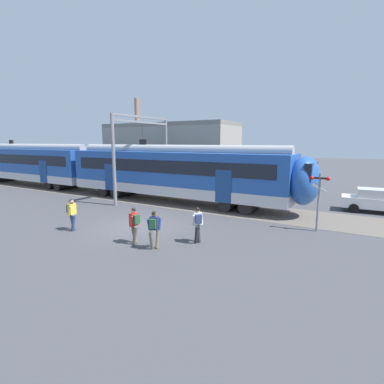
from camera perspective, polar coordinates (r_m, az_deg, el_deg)
name	(u,v)px	position (r m, az deg, el deg)	size (l,w,h in m)	color
ground_plane	(139,226)	(16.75, -10.08, -6.36)	(160.00, 160.00, 0.00)	#424247
track_bed	(77,190)	(30.53, -21.13, 0.35)	(80.00, 4.40, 0.01)	#605951
commuter_train	(93,168)	(28.37, -18.27, 4.44)	(38.05, 3.07, 4.73)	silver
pedestrian_yellow	(72,212)	(16.59, -21.92, -3.54)	(0.64, 0.53, 1.67)	navy
pedestrian_red	(134,222)	(13.67, -10.94, -5.72)	(0.62, 0.59, 1.67)	#6B6051
pedestrian_navy	(154,227)	(12.87, -7.24, -6.59)	(0.53, 0.70, 1.67)	#6B6051
pedestrian_white	(198,222)	(13.53, 1.08, -5.71)	(0.50, 0.68, 1.67)	#28282D
parked_car_white	(375,201)	(22.75, 31.55, -1.41)	(4.09, 1.93, 1.54)	silver
catenary_gantry	(143,145)	(24.26, -9.39, 8.87)	(0.24, 6.64, 6.53)	gray
crossing_signal	(319,193)	(16.37, 23.03, -0.14)	(0.96, 0.22, 3.00)	gray
background_building	(169,155)	(31.53, -4.37, 7.10)	(14.01, 5.00, 9.20)	gray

